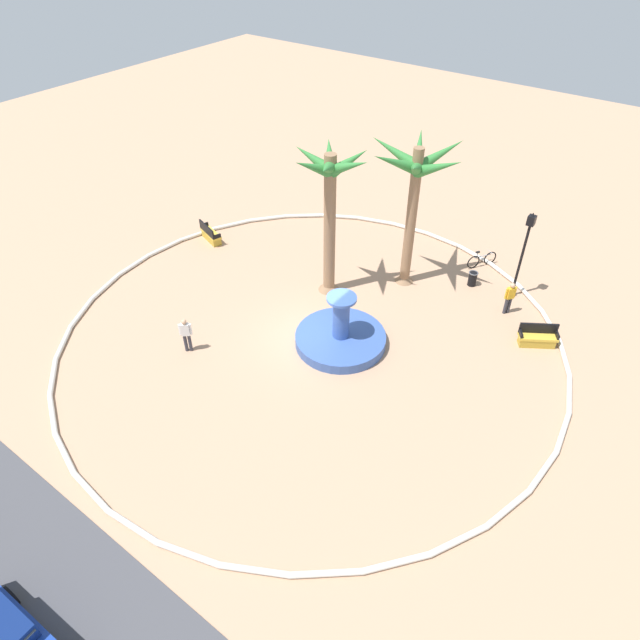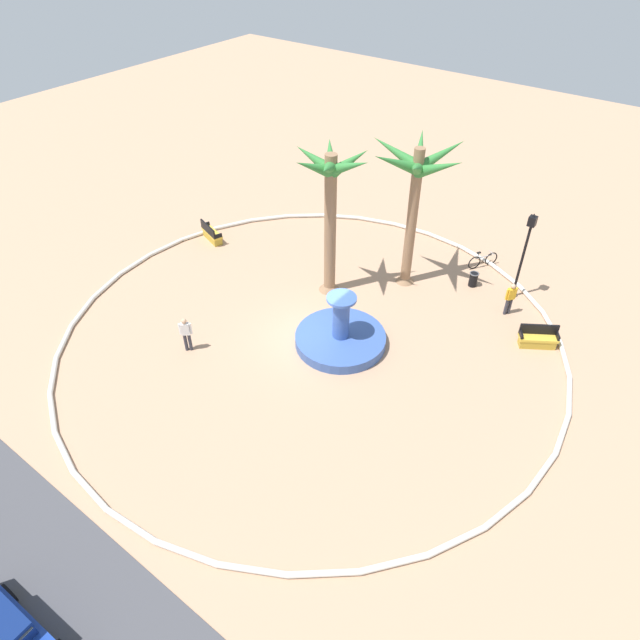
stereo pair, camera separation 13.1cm
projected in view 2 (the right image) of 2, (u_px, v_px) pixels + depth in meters
ground_plane at (311, 336)px, 24.21m from camera, size 80.00×80.00×0.00m
plaza_curb at (311, 334)px, 24.14m from camera, size 21.37×21.37×0.20m
fountain at (340, 337)px, 23.62m from camera, size 3.84×3.84×2.45m
palm_tree_near_fountain at (330, 197)px, 23.77m from camera, size 3.57×3.29×7.02m
palm_tree_by_curb at (416, 183)px, 24.10m from camera, size 4.52×4.32×7.00m
bench_east at (212, 235)px, 30.17m from camera, size 1.68×0.99×1.00m
bench_west at (538, 339)px, 23.50m from camera, size 1.62×1.29×1.00m
lamppost at (525, 250)px, 24.83m from camera, size 0.32×0.32×4.36m
trash_bin at (473, 279)px, 26.86m from camera, size 0.46×0.46×0.73m
bicycle_red_frame at (483, 260)px, 28.13m from camera, size 0.95×1.50×0.94m
person_cyclist_helmet at (510, 297)px, 24.84m from camera, size 0.37×0.44×1.63m
person_cyclist_photo at (186, 333)px, 22.93m from camera, size 0.43×0.38×1.65m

